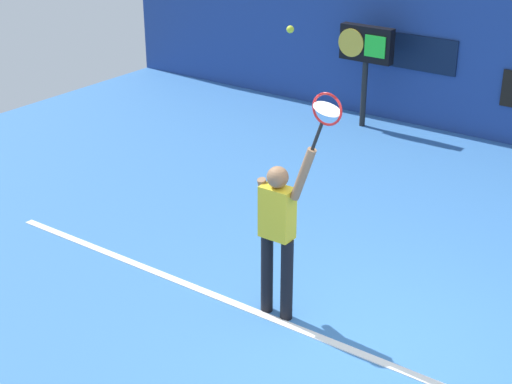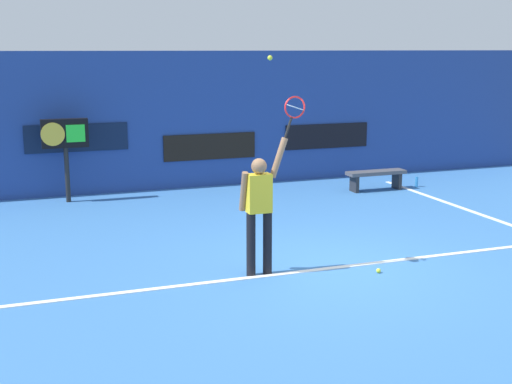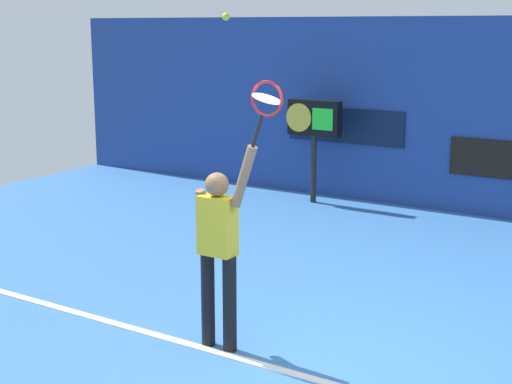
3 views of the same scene
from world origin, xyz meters
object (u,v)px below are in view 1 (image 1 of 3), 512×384
object	(u,v)px
tennis_player	(278,229)
tennis_racket	(326,112)
tennis_ball	(290,29)
scoreboard_clock	(366,49)

from	to	relation	value
tennis_player	tennis_racket	size ratio (longest dim) A/B	3.15
tennis_player	tennis_ball	bearing A→B (deg)	-17.64
tennis_player	scoreboard_clock	bearing A→B (deg)	110.56
tennis_player	tennis_ball	xyz separation A→B (m)	(0.14, -0.04, 2.05)
tennis_player	scoreboard_clock	size ratio (longest dim) A/B	1.12
tennis_racket	tennis_ball	size ratio (longest dim) A/B	9.21
tennis_racket	scoreboard_clock	world-z (taller)	tennis_racket
tennis_racket	tennis_ball	bearing A→B (deg)	-174.11
tennis_ball	scoreboard_clock	size ratio (longest dim) A/B	0.04
tennis_player	tennis_ball	distance (m)	2.05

